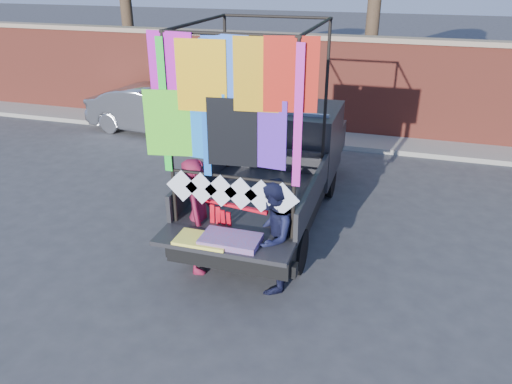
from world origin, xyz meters
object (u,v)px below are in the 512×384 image
(sedan, at_px, (156,110))
(man, at_px, (272,237))
(pickup_truck, at_px, (281,161))
(woman, at_px, (199,216))

(sedan, xyz_separation_m, man, (4.95, -6.09, 0.21))
(pickup_truck, height_order, sedan, pickup_truck)
(pickup_truck, distance_m, man, 2.79)
(sedan, relative_size, woman, 2.14)
(man, bearing_deg, pickup_truck, -167.54)
(woman, bearing_deg, man, -109.61)
(woman, bearing_deg, pickup_truck, -23.69)
(woman, relative_size, man, 1.07)
(pickup_truck, xyz_separation_m, sedan, (-4.37, 3.36, -0.26))
(sedan, distance_m, man, 7.85)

